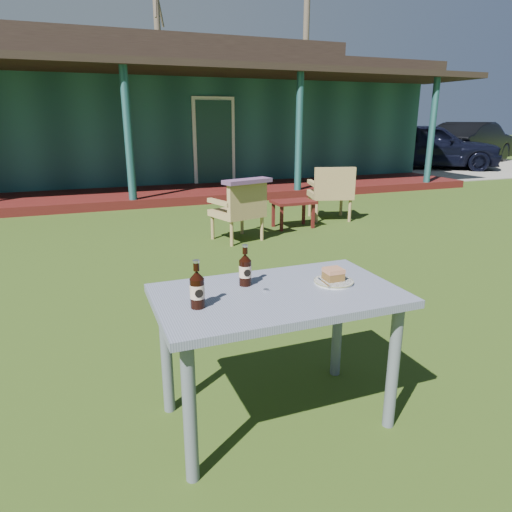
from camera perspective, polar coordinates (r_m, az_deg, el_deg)
name	(u,v)px	position (r m, az deg, el deg)	size (l,w,h in m)	color
ground	(201,307)	(3.93, -6.86, -6.36)	(80.00, 80.00, 0.00)	#334916
pavilion	(108,116)	(12.93, -18.01, 16.29)	(15.80, 8.30, 3.45)	#1C4748
gravel_strip	(446,167)	(16.60, 22.61, 10.22)	(9.00, 6.00, 0.02)	gray
tree_mid	(158,43)	(22.58, -12.12, 24.60)	(0.28, 0.28, 9.50)	brown
tree_right	(306,28)	(23.32, 6.31, 26.45)	(0.28, 0.28, 11.00)	brown
car_near	(429,146)	(15.95, 20.84, 12.76)	(1.70, 4.23, 1.44)	black
car_far	(472,143)	(18.62, 25.38, 12.68)	(1.52, 4.37, 1.44)	black
cafe_table	(278,311)	(2.29, 2.72, -6.86)	(1.20, 0.70, 0.72)	slate
plate	(334,282)	(2.40, 9.68, -3.17)	(0.20, 0.20, 0.01)	silver
cake_slice	(333,274)	(2.40, 9.65, -2.24)	(0.09, 0.09, 0.06)	brown
fork	(324,282)	(2.35, 8.45, -3.28)	(0.01, 0.14, 0.00)	silver
cola_bottle_near	(245,269)	(2.31, -1.36, -1.67)	(0.06, 0.07, 0.21)	black
cola_bottle_far	(197,289)	(2.05, -7.36, -4.10)	(0.07, 0.07, 0.22)	black
bottle_cap	(266,290)	(2.26, 1.28, -4.26)	(0.03, 0.03, 0.01)	silver
armchair_left	(240,208)	(5.91, -1.98, 6.00)	(0.70, 0.68, 0.77)	#A28751
armchair_right	(331,190)	(7.28, 9.42, 8.13)	(0.75, 0.73, 0.84)	#A28751
floral_throw	(247,181)	(5.72, -1.09, 9.35)	(0.64, 0.21, 0.05)	#603E64
side_table	(293,205)	(6.70, 4.68, 6.43)	(0.60, 0.40, 0.40)	#4C1512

